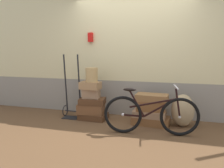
{
  "coord_description": "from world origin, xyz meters",
  "views": [
    {
      "loc": [
        0.85,
        -3.86,
        1.43
      ],
      "look_at": [
        -0.28,
        0.18,
        0.78
      ],
      "focal_mm": 35.08,
      "sensor_mm": 36.0,
      "label": 1
    }
  ],
  "objects_px": {
    "suitcase_6": "(150,114)",
    "bicycle": "(150,115)",
    "suitcase_2": "(92,101)",
    "burlap_sack": "(183,110)",
    "luggage_trolley": "(72,101)",
    "suitcase_1": "(91,108)",
    "suitcase_3": "(91,93)",
    "suitcase_7": "(151,105)",
    "wicker_basket": "(92,75)",
    "suitcase_4": "(90,85)",
    "suitcase_0": "(93,116)",
    "suitcase_5": "(151,120)",
    "suitcase_8": "(152,97)"
  },
  "relations": [
    {
      "from": "suitcase_6",
      "to": "bicycle",
      "type": "relative_size",
      "value": 0.38
    },
    {
      "from": "suitcase_2",
      "to": "burlap_sack",
      "type": "bearing_deg",
      "value": -5.1
    },
    {
      "from": "luggage_trolley",
      "to": "suitcase_1",
      "type": "bearing_deg",
      "value": -2.77
    },
    {
      "from": "bicycle",
      "to": "suitcase_1",
      "type": "bearing_deg",
      "value": 157.58
    },
    {
      "from": "suitcase_3",
      "to": "bicycle",
      "type": "height_order",
      "value": "bicycle"
    },
    {
      "from": "suitcase_1",
      "to": "bicycle",
      "type": "distance_m",
      "value": 1.4
    },
    {
      "from": "suitcase_3",
      "to": "suitcase_7",
      "type": "distance_m",
      "value": 1.24
    },
    {
      "from": "luggage_trolley",
      "to": "bicycle",
      "type": "xyz_separation_m",
      "value": [
        1.72,
        -0.55,
        -0.0
      ]
    },
    {
      "from": "suitcase_6",
      "to": "luggage_trolley",
      "type": "xyz_separation_m",
      "value": [
        -1.65,
        0.06,
        0.13
      ]
    },
    {
      "from": "wicker_basket",
      "to": "bicycle",
      "type": "height_order",
      "value": "wicker_basket"
    },
    {
      "from": "suitcase_2",
      "to": "suitcase_4",
      "type": "height_order",
      "value": "suitcase_4"
    },
    {
      "from": "suitcase_4",
      "to": "bicycle",
      "type": "height_order",
      "value": "bicycle"
    },
    {
      "from": "suitcase_3",
      "to": "wicker_basket",
      "type": "height_order",
      "value": "wicker_basket"
    },
    {
      "from": "suitcase_7",
      "to": "burlap_sack",
      "type": "bearing_deg",
      "value": 4.35
    },
    {
      "from": "suitcase_7",
      "to": "bicycle",
      "type": "relative_size",
      "value": 0.34
    },
    {
      "from": "burlap_sack",
      "to": "suitcase_6",
      "type": "bearing_deg",
      "value": -172.92
    },
    {
      "from": "suitcase_0",
      "to": "suitcase_6",
      "type": "distance_m",
      "value": 1.18
    },
    {
      "from": "suitcase_1",
      "to": "luggage_trolley",
      "type": "height_order",
      "value": "luggage_trolley"
    },
    {
      "from": "suitcase_5",
      "to": "suitcase_1",
      "type": "bearing_deg",
      "value": -175.91
    },
    {
      "from": "wicker_basket",
      "to": "suitcase_0",
      "type": "bearing_deg",
      "value": 54.67
    },
    {
      "from": "wicker_basket",
      "to": "luggage_trolley",
      "type": "bearing_deg",
      "value": 174.82
    },
    {
      "from": "suitcase_1",
      "to": "suitcase_0",
      "type": "bearing_deg",
      "value": -5.97
    },
    {
      "from": "suitcase_0",
      "to": "suitcase_5",
      "type": "bearing_deg",
      "value": 1.73
    },
    {
      "from": "suitcase_0",
      "to": "suitcase_3",
      "type": "height_order",
      "value": "suitcase_3"
    },
    {
      "from": "burlap_sack",
      "to": "luggage_trolley",
      "type": "bearing_deg",
      "value": -179.56
    },
    {
      "from": "suitcase_1",
      "to": "suitcase_3",
      "type": "height_order",
      "value": "suitcase_3"
    },
    {
      "from": "suitcase_5",
      "to": "suitcase_8",
      "type": "relative_size",
      "value": 1.18
    },
    {
      "from": "suitcase_3",
      "to": "burlap_sack",
      "type": "relative_size",
      "value": 0.56
    },
    {
      "from": "suitcase_0",
      "to": "burlap_sack",
      "type": "distance_m",
      "value": 1.8
    },
    {
      "from": "suitcase_5",
      "to": "luggage_trolley",
      "type": "height_order",
      "value": "luggage_trolley"
    },
    {
      "from": "suitcase_2",
      "to": "suitcase_7",
      "type": "height_order",
      "value": "suitcase_7"
    },
    {
      "from": "suitcase_0",
      "to": "wicker_basket",
      "type": "height_order",
      "value": "wicker_basket"
    },
    {
      "from": "burlap_sack",
      "to": "bicycle",
      "type": "bearing_deg",
      "value": -133.77
    },
    {
      "from": "suitcase_0",
      "to": "suitcase_4",
      "type": "relative_size",
      "value": 1.38
    },
    {
      "from": "luggage_trolley",
      "to": "suitcase_0",
      "type": "bearing_deg",
      "value": -2.46
    },
    {
      "from": "suitcase_4",
      "to": "burlap_sack",
      "type": "relative_size",
      "value": 0.65
    },
    {
      "from": "suitcase_1",
      "to": "suitcase_8",
      "type": "relative_size",
      "value": 0.88
    },
    {
      "from": "suitcase_7",
      "to": "burlap_sack",
      "type": "xyz_separation_m",
      "value": [
        0.59,
        0.08,
        -0.08
      ]
    },
    {
      "from": "suitcase_5",
      "to": "suitcase_7",
      "type": "relative_size",
      "value": 1.32
    },
    {
      "from": "suitcase_6",
      "to": "luggage_trolley",
      "type": "relative_size",
      "value": 0.45
    },
    {
      "from": "suitcase_1",
      "to": "suitcase_7",
      "type": "distance_m",
      "value": 1.25
    },
    {
      "from": "burlap_sack",
      "to": "suitcase_4",
      "type": "bearing_deg",
      "value": -177.61
    },
    {
      "from": "suitcase_0",
      "to": "suitcase_4",
      "type": "distance_m",
      "value": 0.66
    },
    {
      "from": "suitcase_0",
      "to": "suitcase_8",
      "type": "xyz_separation_m",
      "value": [
        1.21,
        -0.02,
        0.48
      ]
    },
    {
      "from": "suitcase_5",
      "to": "luggage_trolley",
      "type": "xyz_separation_m",
      "value": [
        -1.68,
        0.04,
        0.27
      ]
    },
    {
      "from": "suitcase_1",
      "to": "suitcase_5",
      "type": "height_order",
      "value": "suitcase_1"
    },
    {
      "from": "suitcase_7",
      "to": "suitcase_1",
      "type": "bearing_deg",
      "value": 174.93
    },
    {
      "from": "suitcase_4",
      "to": "luggage_trolley",
      "type": "relative_size",
      "value": 0.3
    },
    {
      "from": "suitcase_8",
      "to": "suitcase_5",
      "type": "bearing_deg",
      "value": 170.03
    },
    {
      "from": "suitcase_2",
      "to": "suitcase_6",
      "type": "xyz_separation_m",
      "value": [
        1.18,
        -0.02,
        -0.16
      ]
    }
  ]
}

